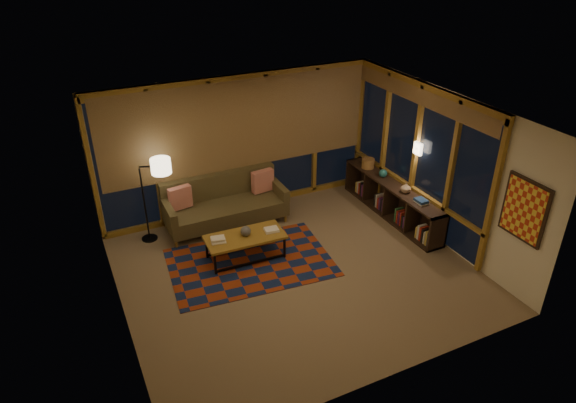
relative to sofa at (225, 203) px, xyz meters
name	(u,v)px	position (x,y,z in m)	size (l,w,h in m)	color
floor	(297,272)	(0.53, -1.93, -0.46)	(5.50, 5.00, 0.01)	#8D7759
ceiling	(298,115)	(0.53, -1.93, 2.24)	(5.50, 5.00, 0.01)	beige
walls	(297,200)	(0.53, -1.93, 0.89)	(5.51, 5.01, 2.70)	#EFE7C7
window_wall_back	(240,145)	(0.53, 0.50, 0.89)	(5.30, 0.16, 2.60)	#AE7E26
window_wall_right	(414,155)	(3.21, -1.33, 0.89)	(0.16, 3.70, 2.60)	#AE7E26
wall_art	(524,210)	(3.24, -3.78, 0.99)	(0.06, 0.74, 0.94)	red
wall_sconce	(418,149)	(3.15, -1.48, 1.09)	(0.12, 0.18, 0.22)	beige
sofa	(225,203)	(0.00, 0.00, 0.00)	(2.24, 0.91, 0.92)	brown
pillow_left	(180,199)	(-0.80, 0.15, 0.21)	(0.42, 0.14, 0.42)	#C11200
pillow_right	(263,182)	(0.82, 0.13, 0.22)	(0.43, 0.14, 0.43)	#C11200
area_rug	(250,262)	(-0.06, -1.36, -0.45)	(2.68, 1.79, 0.01)	#933313
coffee_table	(246,247)	(-0.08, -1.20, -0.24)	(1.33, 0.61, 0.44)	#AE7E26
book_stack_a	(218,239)	(-0.54, -1.16, 0.03)	(0.27, 0.21, 0.08)	#F0E5CE
book_stack_b	(271,229)	(0.39, -1.24, 0.01)	(0.25, 0.20, 0.05)	#F0E5CE
ceramic_pot	(246,231)	(-0.06, -1.19, 0.07)	(0.17, 0.17, 0.17)	black
floor_lamp	(144,201)	(-1.44, 0.13, 0.33)	(0.53, 0.34, 1.58)	black
bookshelf	(392,200)	(3.02, -1.07, -0.12)	(0.40, 2.74, 0.69)	#322115
basket	(368,163)	(3.00, -0.22, 0.32)	(0.26, 0.26, 0.19)	#A26534
teal_bowl	(383,173)	(3.02, -0.72, 0.31)	(0.16, 0.16, 0.16)	#226766
vase	(406,188)	(3.02, -1.44, 0.33)	(0.19, 0.19, 0.20)	tan
shelf_book_stack	(421,201)	(3.02, -1.89, 0.26)	(0.17, 0.24, 0.07)	#F0E5CE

